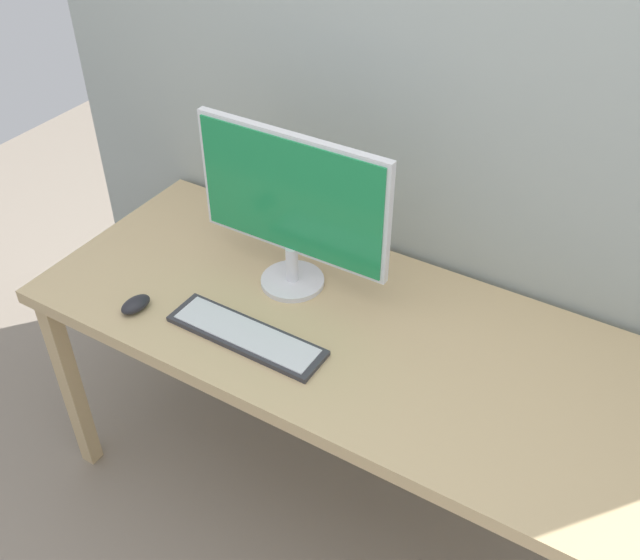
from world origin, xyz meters
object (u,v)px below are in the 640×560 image
(keyboard_primary, at_px, (246,335))
(mouse, at_px, (136,304))
(monitor, at_px, (292,204))
(desk, at_px, (338,340))

(keyboard_primary, bearing_deg, mouse, -169.09)
(monitor, distance_m, keyboard_primary, 0.37)
(desk, height_order, keyboard_primary, keyboard_primary)
(desk, relative_size, keyboard_primary, 3.83)
(desk, distance_m, mouse, 0.57)
(desk, xyz_separation_m, monitor, (-0.20, 0.08, 0.34))
(monitor, bearing_deg, desk, -23.03)
(keyboard_primary, height_order, mouse, mouse)
(monitor, bearing_deg, keyboard_primary, -85.65)
(keyboard_primary, bearing_deg, monitor, 94.35)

